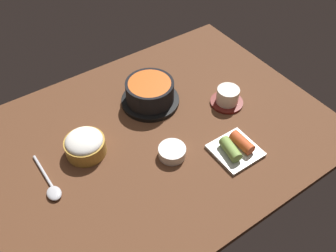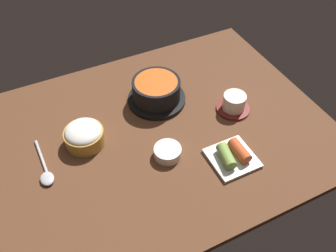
{
  "view_description": "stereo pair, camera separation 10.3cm",
  "coord_description": "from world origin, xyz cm",
  "views": [
    {
      "loc": [
        -37.83,
        -60.1,
        80.73
      ],
      "look_at": [
        2.0,
        -2.0,
        5.0
      ],
      "focal_mm": 38.2,
      "sensor_mm": 36.0,
      "label": 1
    },
    {
      "loc": [
        -28.91,
        -65.3,
        80.73
      ],
      "look_at": [
        2.0,
        -2.0,
        5.0
      ],
      "focal_mm": 38.2,
      "sensor_mm": 36.0,
      "label": 2
    }
  ],
  "objects": [
    {
      "name": "banchan_cup_center",
      "position": [
        -1.81,
        -9.56,
        3.6
      ],
      "size": [
        7.7,
        7.7,
        2.96
      ],
      "color": "white",
      "rests_on": "dining_table"
    },
    {
      "name": "tea_cup_with_saucer",
      "position": [
        24.69,
        -2.02,
        4.65
      ],
      "size": [
        10.49,
        10.49,
        5.79
      ],
      "color": "maroon",
      "rests_on": "dining_table"
    },
    {
      "name": "spoon",
      "position": [
        -33.81,
        -0.88,
        2.62
      ],
      "size": [
        3.6,
        17.0,
        1.35
      ],
      "color": "#B7B7BC",
      "rests_on": "dining_table"
    },
    {
      "name": "stone_pot",
      "position": [
        4.86,
        12.19,
        5.92
      ],
      "size": [
        18.48,
        18.48,
        7.95
      ],
      "color": "black",
      "rests_on": "dining_table"
    },
    {
      "name": "dining_table",
      "position": [
        0.0,
        0.0,
        1.0
      ],
      "size": [
        100.0,
        76.0,
        2.0
      ],
      "primitive_type": "cube",
      "color": "#56331E",
      "rests_on": "ground"
    },
    {
      "name": "rice_bowl",
      "position": [
        -20.96,
        5.09,
        5.27
      ],
      "size": [
        11.33,
        11.33,
        6.58
      ],
      "color": "#B78C38",
      "rests_on": "dining_table"
    },
    {
      "name": "kimchi_plate",
      "position": [
        13.56,
        -18.59,
        3.58
      ],
      "size": [
        12.21,
        12.21,
        4.25
      ],
      "color": "silver",
      "rests_on": "dining_table"
    }
  ]
}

